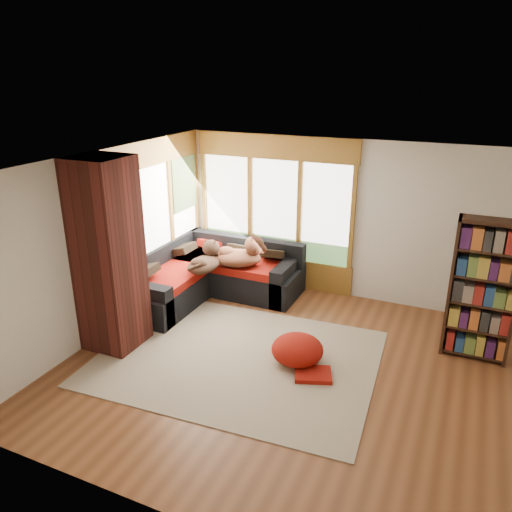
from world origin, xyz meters
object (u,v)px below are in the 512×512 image
Objects in this scene: sectional_sofa at (215,275)px; brick_chimney at (108,256)px; bookshelf at (483,291)px; dog_brindle at (206,261)px; area_rug at (238,358)px; pouf at (297,349)px; dog_tan at (241,255)px.

brick_chimney is at bearing -97.96° from sectional_sofa.
bookshelf is 4.02m from dog_brindle.
brick_chimney is 1.79m from dog_brindle.
area_rug is (1.71, 0.32, -1.29)m from brick_chimney.
dog_brindle is at bearing 132.52° from area_rug.
pouf is (2.46, 0.56, -1.10)m from brick_chimney.
bookshelf is (2.83, 1.32, 0.94)m from area_rug.
pouf is at bearing -118.60° from dog_brindle.
dog_brindle is at bearing 71.99° from brick_chimney.
sectional_sofa is 3.25× the size of pouf.
brick_chimney reaches higher than bookshelf.
sectional_sofa is at bearing 143.46° from pouf.
sectional_sofa is (0.45, 2.05, -1.00)m from brick_chimney.
dog_tan reaches higher than sectional_sofa.
dog_brindle is (-1.93, 1.06, 0.54)m from pouf.
dog_brindle reaches higher than sectional_sofa.
sectional_sofa reaches higher than area_rug.
area_rug is at bearing -82.98° from dog_tan.
dog_tan is 0.59m from dog_brindle.
bookshelf reaches higher than area_rug.
dog_brindle is at bearing -75.47° from sectional_sofa.
sectional_sofa is at bearing 174.35° from bookshelf.
pouf reaches higher than area_rug.
pouf is (0.75, 0.24, 0.19)m from area_rug.
sectional_sofa is at bearing 77.71° from brick_chimney.
dog_tan is (-1.50, 1.45, 0.57)m from pouf.
area_rug is at bearing 10.58° from brick_chimney.
pouf is 0.74× the size of dog_tan.
dog_tan is at bearing -0.61° from sectional_sofa.
brick_chimney is 2.82× the size of dog_tan.
brick_chimney is 2.75m from pouf.
dog_brindle is at bearing -179.58° from bookshelf.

